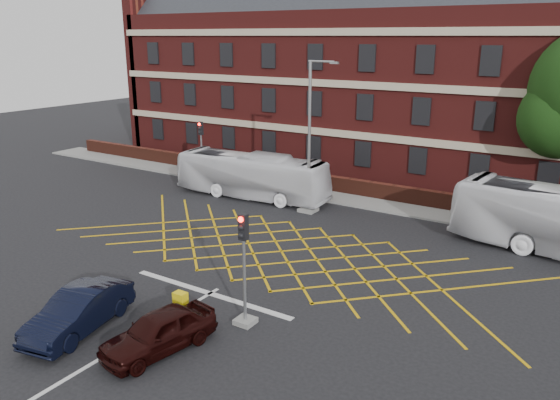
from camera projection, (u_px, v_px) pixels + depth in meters
The scene contains 15 objects.
ground at pixel (258, 265), 25.40m from camera, with size 120.00×120.00×0.00m, color black.
victorian_building at pixel (427, 69), 40.75m from camera, with size 51.00×12.17×20.40m.
boundary_wall at pixel (371, 190), 35.73m from camera, with size 56.00×0.50×1.10m, color #491D13.
far_pavement at pixel (365, 201), 35.06m from camera, with size 60.00×3.00×0.12m, color slate.
box_junction_hatching at pixel (281, 251), 27.01m from camera, with size 11.50×0.12×0.02m, color #CC990C.
stop_line at pixel (210, 293), 22.57m from camera, with size 8.00×0.30×0.02m, color silver.
centre_line at pixel (79, 371), 17.33m from camera, with size 0.15×14.00×0.02m, color silver.
bus_left at pixel (252, 176), 35.67m from camera, with size 2.46×10.53×2.93m, color white.
car_navy at pixel (79, 311), 19.60m from camera, with size 1.59×4.57×1.50m, color black.
car_maroon at pixel (159, 332), 18.33m from camera, with size 1.65×4.11×1.40m, color black.
traffic_light_near at pixel (244, 280), 19.72m from camera, with size 0.70×0.70×4.27m.
traffic_light_far at pixel (202, 156), 40.12m from camera, with size 0.70×0.70×4.27m.
street_lamp at pixel (310, 162), 32.24m from camera, with size 2.25×1.00×8.93m.
direction_signs at pixel (216, 160), 40.56m from camera, with size 1.10×0.16×2.20m.
utility_cabinet at pixel (181, 305), 20.60m from camera, with size 0.50×0.36×1.00m, color yellow.
Camera 1 is at (13.48, -19.20, 10.24)m, focal length 35.00 mm.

